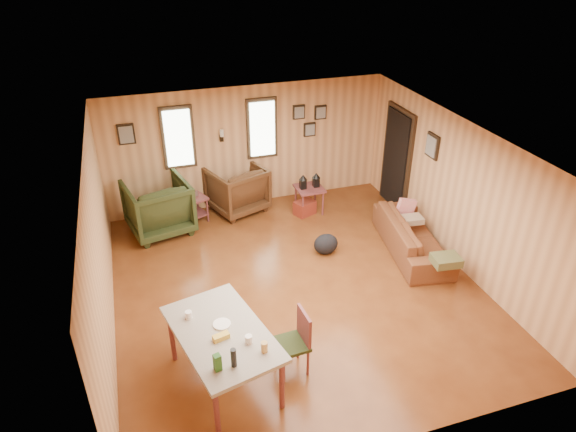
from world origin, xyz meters
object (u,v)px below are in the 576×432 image
end_table (193,205)px  side_table (309,186)px  dining_table (222,337)px  recliner_brown (237,187)px  sofa (413,231)px  recliner_green (158,205)px

end_table → side_table: (2.23, -0.33, 0.22)m
end_table → dining_table: size_ratio=0.35×
end_table → dining_table: (-0.25, -4.12, 0.40)m
recliner_brown → side_table: 1.43m
sofa → recliner_green: 4.56m
recliner_brown → dining_table: dining_table is taller
recliner_green → end_table: bearing=-178.2°
recliner_green → end_table: 0.69m
sofa → end_table: bearing=67.3°
recliner_green → sofa: bearing=141.1°
side_table → dining_table: (-2.47, -3.80, 0.18)m
recliner_brown → side_table: (1.32, -0.53, 0.06)m
recliner_brown → side_table: bearing=138.2°
sofa → recliner_brown: bearing=56.6°
recliner_brown → side_table: size_ratio=1.22×
recliner_brown → recliner_green: recliner_green is taller
recliner_green → side_table: recliner_green is taller
dining_table → recliner_brown: bearing=61.9°
recliner_green → dining_table: bearing=83.0°
side_table → end_table: bearing=171.6°
sofa → end_table: sofa is taller
sofa → recliner_green: recliner_green is taller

